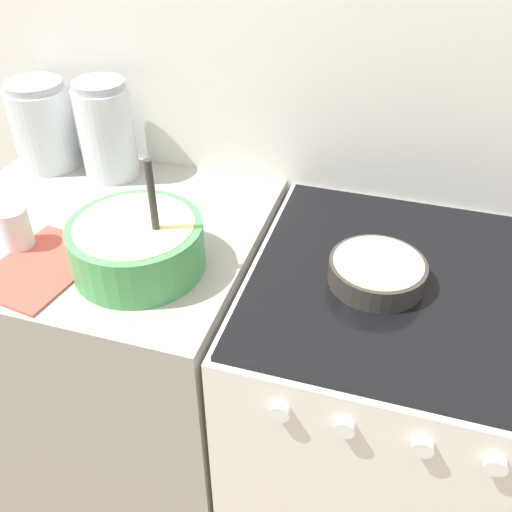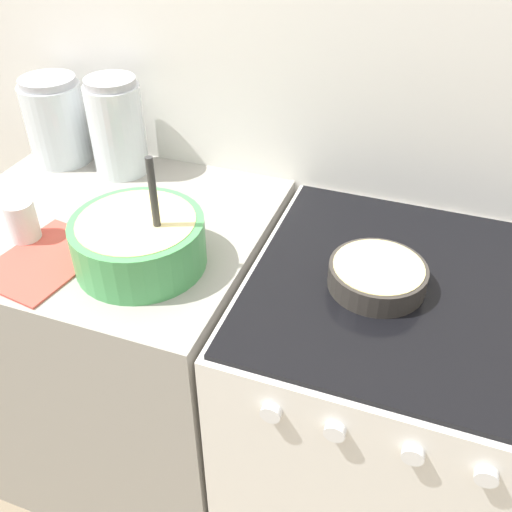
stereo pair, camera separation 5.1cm
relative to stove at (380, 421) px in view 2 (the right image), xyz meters
name	(u,v)px [view 2 (the right image)]	position (x,y,z in m)	size (l,w,h in m)	color
wall_back	(302,84)	(-0.36, 0.37, 0.73)	(4.59, 0.05, 2.40)	white
countertop_cabinet	(128,349)	(-0.76, 0.00, 0.00)	(0.80, 0.70, 0.93)	#9E998E
stove	(380,421)	(0.00, 0.00, 0.00)	(0.69, 0.71, 0.93)	white
mixing_bowl	(139,240)	(-0.58, -0.12, 0.53)	(0.29, 0.29, 0.27)	#4CA559
baking_pan	(377,275)	(-0.07, -0.02, 0.50)	(0.21, 0.21, 0.05)	#38332D
storage_jar_left	(57,126)	(-1.04, 0.24, 0.57)	(0.17, 0.17, 0.24)	silver
storage_jar_middle	(118,133)	(-0.84, 0.24, 0.58)	(0.15, 0.15, 0.27)	silver
tin_can	(22,221)	(-0.88, -0.14, 0.52)	(0.07, 0.07, 0.10)	silver
recipe_page	(45,260)	(-0.79, -0.19, 0.47)	(0.23, 0.29, 0.01)	#CC4C3F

